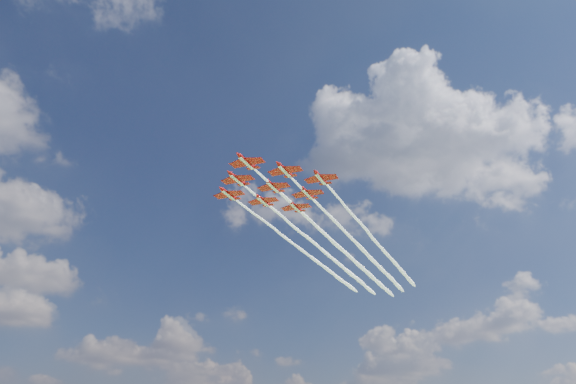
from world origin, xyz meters
name	(u,v)px	position (x,y,z in m)	size (l,w,h in m)	color
jet_lead	(326,235)	(36.56, 27.89, 72.39)	(119.09, 73.41, 2.78)	#AE0B09
jet_row2_port	(352,239)	(48.03, 25.98, 72.39)	(119.09, 73.41, 2.78)	#AE0B09
jet_row2_starb	(315,244)	(40.25, 38.92, 72.39)	(119.09, 73.41, 2.78)	#AE0B09
jet_row3_port	(378,244)	(59.51, 24.06, 72.39)	(119.09, 73.41, 2.78)	#AE0B09
jet_row3_centre	(341,248)	(51.72, 37.00, 72.39)	(119.09, 73.41, 2.78)	#AE0B09
jet_row3_starb	(305,253)	(43.94, 49.95, 72.39)	(119.09, 73.41, 2.78)	#AE0B09
jet_row4_port	(365,252)	(63.19, 35.09, 72.39)	(119.09, 73.41, 2.78)	#AE0B09
jet_row4_starb	(330,256)	(55.41, 48.03, 72.39)	(119.09, 73.41, 2.78)	#AE0B09
jet_tail	(354,260)	(66.88, 46.12, 72.39)	(119.09, 73.41, 2.78)	#AE0B09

